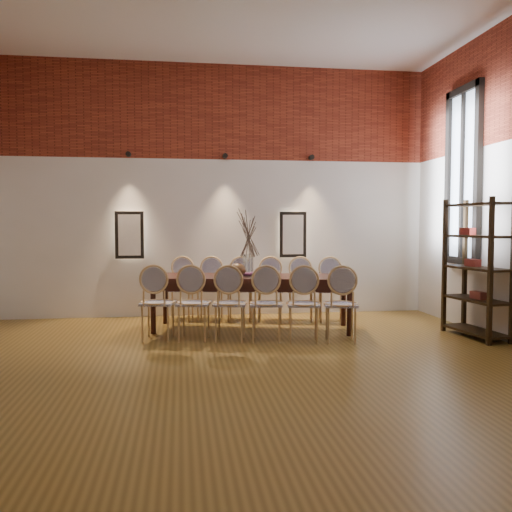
{
  "coord_description": "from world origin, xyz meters",
  "views": [
    {
      "loc": [
        -0.51,
        -5.21,
        1.46
      ],
      "look_at": [
        0.47,
        1.81,
        1.05
      ],
      "focal_mm": 38.0,
      "sensor_mm": 36.0,
      "label": 1
    }
  ],
  "objects": [
    {
      "name": "spot_fixture_right",
      "position": [
        1.6,
        3.42,
        2.55
      ],
      "size": [
        0.08,
        0.1,
        0.08
      ],
      "primitive_type": "cylinder",
      "rotation": [
        1.57,
        0.0,
        0.0
      ],
      "color": "black",
      "rests_on": "wall_back"
    },
    {
      "name": "chair_far_c",
      "position": [
        0.38,
        2.97,
        0.47
      ],
      "size": [
        0.52,
        0.52,
        0.94
      ],
      "primitive_type": null,
      "rotation": [
        0.0,
        0.0,
        2.95
      ],
      "color": "tan",
      "rests_on": "floor"
    },
    {
      "name": "vase",
      "position": [
        0.42,
        2.22,
        0.9
      ],
      "size": [
        0.14,
        0.14,
        0.3
      ],
      "primitive_type": "cylinder",
      "color": "silver",
      "rests_on": "dining_table"
    },
    {
      "name": "spot_fixture_mid",
      "position": [
        0.2,
        3.42,
        2.55
      ],
      "size": [
        0.08,
        0.1,
        0.08
      ],
      "primitive_type": "cylinder",
      "rotation": [
        1.57,
        0.0,
        0.0
      ],
      "color": "black",
      "rests_on": "wall_back"
    },
    {
      "name": "chair_far_b",
      "position": [
        -0.07,
        3.06,
        0.47
      ],
      "size": [
        0.52,
        0.52,
        0.94
      ],
      "primitive_type": null,
      "rotation": [
        0.0,
        0.0,
        2.95
      ],
      "color": "tan",
      "rests_on": "floor"
    },
    {
      "name": "bowl",
      "position": [
        0.26,
        2.2,
        0.84
      ],
      "size": [
        0.24,
        0.24,
        0.18
      ],
      "primitive_type": "ellipsoid",
      "color": "#553115",
      "rests_on": "dining_table"
    },
    {
      "name": "dried_branches",
      "position": [
        0.42,
        2.22,
        1.35
      ],
      "size": [
        0.5,
        0.5,
        0.7
      ],
      "primitive_type": null,
      "color": "#48382C",
      "rests_on": "vase"
    },
    {
      "name": "chair_near_d",
      "position": [
        0.55,
        1.45,
        0.47
      ],
      "size": [
        0.52,
        0.52,
        0.94
      ],
      "primitive_type": null,
      "rotation": [
        0.0,
        0.0,
        -0.2
      ],
      "color": "tan",
      "rests_on": "floor"
    },
    {
      "name": "window_glass",
      "position": [
        3.46,
        2.0,
        2.15
      ],
      "size": [
        0.02,
        0.78,
        2.38
      ],
      "primitive_type": "cube",
      "color": "silver",
      "rests_on": "wall_right"
    },
    {
      "name": "niche_left",
      "position": [
        -1.3,
        3.45,
        1.3
      ],
      "size": [
        0.36,
        0.06,
        0.66
      ],
      "primitive_type": "cube",
      "color": "#FFEAC6",
      "rests_on": "wall_back"
    },
    {
      "name": "dining_table",
      "position": [
        0.47,
        2.21,
        0.38
      ],
      "size": [
        2.89,
        1.41,
        0.75
      ],
      "primitive_type": "cube",
      "rotation": [
        0.0,
        0.0,
        -0.2
      ],
      "color": "black",
      "rests_on": "floor"
    },
    {
      "name": "chair_near_a",
      "position": [
        -0.8,
        1.72,
        0.47
      ],
      "size": [
        0.52,
        0.52,
        0.94
      ],
      "primitive_type": null,
      "rotation": [
        0.0,
        0.0,
        -0.2
      ],
      "color": "tan",
      "rests_on": "floor"
    },
    {
      "name": "chair_near_b",
      "position": [
        -0.35,
        1.63,
        0.47
      ],
      "size": [
        0.52,
        0.52,
        0.94
      ],
      "primitive_type": null,
      "rotation": [
        0.0,
        0.0,
        -0.2
      ],
      "color": "tan",
      "rests_on": "floor"
    },
    {
      "name": "chair_near_e",
      "position": [
        1.01,
        1.37,
        0.47
      ],
      "size": [
        0.52,
        0.52,
        0.94
      ],
      "primitive_type": null,
      "rotation": [
        0.0,
        0.0,
        -0.2
      ],
      "color": "tan",
      "rests_on": "floor"
    },
    {
      "name": "chair_far_e",
      "position": [
        1.29,
        2.79,
        0.47
      ],
      "size": [
        0.52,
        0.52,
        0.94
      ],
      "primitive_type": null,
      "rotation": [
        0.0,
        0.0,
        2.95
      ],
      "color": "tan",
      "rests_on": "floor"
    },
    {
      "name": "window_mullion",
      "position": [
        3.44,
        2.0,
        2.15
      ],
      "size": [
        0.06,
        0.06,
        2.4
      ],
      "primitive_type": "cube",
      "color": "black",
      "rests_on": "wall_right"
    },
    {
      "name": "spot_fixture_left",
      "position": [
        -1.3,
        3.42,
        2.55
      ],
      "size": [
        0.08,
        0.1,
        0.08
      ],
      "primitive_type": "cylinder",
      "rotation": [
        1.57,
        0.0,
        0.0
      ],
      "color": "black",
      "rests_on": "wall_back"
    },
    {
      "name": "window_frame",
      "position": [
        3.44,
        2.0,
        2.15
      ],
      "size": [
        0.08,
        0.9,
        2.5
      ],
      "primitive_type": "cube",
      "color": "black",
      "rests_on": "wall_right"
    },
    {
      "name": "wall_front",
      "position": [
        0.0,
        -3.55,
        2.0
      ],
      "size": [
        7.0,
        0.1,
        4.0
      ],
      "primitive_type": "cube",
      "color": "silver",
      "rests_on": "ground"
    },
    {
      "name": "shelving_rack",
      "position": [
        3.28,
        1.3,
        0.9
      ],
      "size": [
        0.49,
        1.04,
        1.8
      ],
      "primitive_type": null,
      "rotation": [
        0.0,
        0.0,
        0.11
      ],
      "color": "black",
      "rests_on": "floor"
    },
    {
      "name": "brick_band_back",
      "position": [
        0.0,
        3.48,
        3.25
      ],
      "size": [
        7.0,
        0.02,
        1.5
      ],
      "primitive_type": "cube",
      "color": "maroon",
      "rests_on": "ground"
    },
    {
      "name": "chair_near_f",
      "position": [
        1.46,
        1.28,
        0.47
      ],
      "size": [
        0.52,
        0.52,
        0.94
      ],
      "primitive_type": null,
      "rotation": [
        0.0,
        0.0,
        -0.2
      ],
      "color": "tan",
      "rests_on": "floor"
    },
    {
      "name": "wall_back",
      "position": [
        0.0,
        3.55,
        2.0
      ],
      "size": [
        7.0,
        0.1,
        4.0
      ],
      "primitive_type": "cube",
      "color": "silver",
      "rests_on": "ground"
    },
    {
      "name": "chair_far_f",
      "position": [
        1.74,
        2.7,
        0.47
      ],
      "size": [
        0.52,
        0.52,
        0.94
      ],
      "primitive_type": null,
      "rotation": [
        0.0,
        0.0,
        2.95
      ],
      "color": "tan",
      "rests_on": "floor"
    },
    {
      "name": "chair_far_d",
      "position": [
        0.84,
        2.88,
        0.47
      ],
      "size": [
        0.52,
        0.52,
        0.94
      ],
      "primitive_type": null,
      "rotation": [
        0.0,
        0.0,
        2.95
      ],
      "color": "tan",
      "rests_on": "floor"
    },
    {
      "name": "chair_near_c",
      "position": [
        0.1,
        1.54,
        0.47
      ],
      "size": [
        0.52,
        0.52,
        0.94
      ],
      "primitive_type": null,
      "rotation": [
        0.0,
        0.0,
        -0.2
      ],
      "color": "tan",
      "rests_on": "floor"
    },
    {
      "name": "book",
      "position": [
        0.38,
        2.42,
        0.77
      ],
      "size": [
        0.29,
        0.23,
        0.03
      ],
      "primitive_type": "cube",
      "rotation": [
        0.0,
        0.0,
        -0.2
      ],
      "color": "#7F2A66",
      "rests_on": "dining_table"
    },
    {
      "name": "chair_far_a",
      "position": [
        -0.52,
        3.15,
        0.47
      ],
      "size": [
        0.52,
        0.52,
        0.94
      ],
      "primitive_type": null,
      "rotation": [
        0.0,
        0.0,
        2.95
      ],
      "color": "tan",
      "rests_on": "floor"
    },
    {
      "name": "floor",
      "position": [
        0.0,
        0.0,
        -0.01
      ],
      "size": [
        7.0,
        7.0,
        0.02
      ],
      "primitive_type": "cube",
      "color": "olive",
      "rests_on": "ground"
    },
    {
      "name": "niche_right",
      "position": [
        1.3,
        3.45,
        1.3
      ],
      "size": [
        0.36,
        0.06,
        0.66
      ],
      "primitive_type": "cube",
      "color": "#FFEAC6",
      "rests_on": "wall_back"
    }
  ]
}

